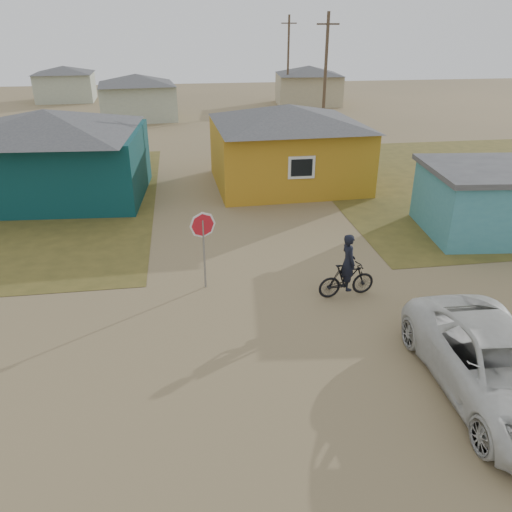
% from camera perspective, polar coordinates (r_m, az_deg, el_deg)
% --- Properties ---
extents(ground, '(120.00, 120.00, 0.00)m').
position_cam_1_polar(ground, '(12.65, 5.29, -10.92)').
color(ground, '#8B7650').
extents(grass_ne, '(20.00, 18.00, 0.00)m').
position_cam_1_polar(grass_ne, '(29.26, 26.80, 7.81)').
color(grass_ne, brown).
rests_on(grass_ne, ground).
extents(house_teal, '(8.93, 7.08, 4.00)m').
position_cam_1_polar(house_teal, '(24.70, -22.42, 10.77)').
color(house_teal, '#093335').
rests_on(house_teal, ground).
extents(house_yellow, '(7.72, 6.76, 3.90)m').
position_cam_1_polar(house_yellow, '(25.03, 3.63, 12.64)').
color(house_yellow, '#BA841C').
rests_on(house_yellow, ground).
extents(shed_turquoise, '(6.71, 4.93, 2.60)m').
position_cam_1_polar(shed_turquoise, '(21.29, 26.88, 5.74)').
color(shed_turquoise, teal).
rests_on(shed_turquoise, ground).
extents(house_pale_west, '(7.04, 6.15, 3.60)m').
position_cam_1_polar(house_pale_west, '(44.37, -13.41, 17.36)').
color(house_pale_west, '#AEB69C').
rests_on(house_pale_west, ground).
extents(house_beige_east, '(6.95, 6.05, 3.60)m').
position_cam_1_polar(house_beige_east, '(51.76, 6.00, 18.91)').
color(house_beige_east, tan).
rests_on(house_beige_east, ground).
extents(house_pale_north, '(6.28, 5.81, 3.40)m').
position_cam_1_polar(house_pale_north, '(57.31, -20.97, 17.99)').
color(house_pale_north, '#AEB69C').
rests_on(house_pale_north, ground).
extents(utility_pole_near, '(1.40, 0.20, 8.00)m').
position_cam_1_polar(utility_pole_near, '(33.33, 7.89, 19.33)').
color(utility_pole_near, brown).
rests_on(utility_pole_near, ground).
extents(utility_pole_far, '(1.40, 0.20, 8.00)m').
position_cam_1_polar(utility_pole_far, '(49.06, 3.69, 21.33)').
color(utility_pole_far, brown).
rests_on(utility_pole_far, ground).
extents(stop_sign, '(0.80, 0.11, 2.46)m').
position_cam_1_polar(stop_sign, '(14.75, -6.07, 2.65)').
color(stop_sign, gray).
rests_on(stop_sign, ground).
extents(cyclist, '(1.79, 0.69, 1.98)m').
position_cam_1_polar(cyclist, '(14.89, 10.37, -2.03)').
color(cyclist, black).
rests_on(cyclist, ground).
extents(vehicle, '(2.66, 5.48, 1.50)m').
position_cam_1_polar(vehicle, '(12.10, 26.05, -11.31)').
color(vehicle, silver).
rests_on(vehicle, ground).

